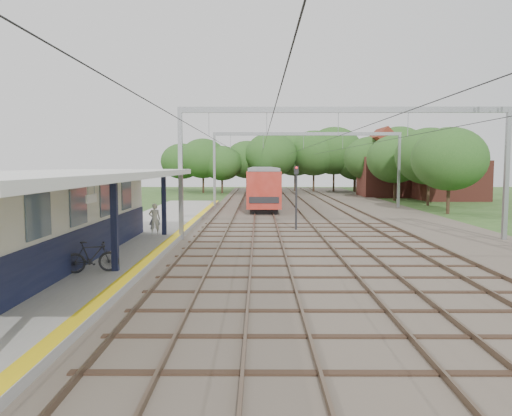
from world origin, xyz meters
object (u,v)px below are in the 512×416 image
object	(u,v)px
bicycle	(92,257)
signal_post	(296,192)
train	(262,182)
person	(155,219)

from	to	relation	value
bicycle	signal_post	size ratio (longest dim) A/B	0.46
bicycle	signal_post	xyz separation A→B (m)	(7.96, 13.26, 1.51)
bicycle	signal_post	world-z (taller)	signal_post
train	signal_post	size ratio (longest dim) A/B	8.78
person	bicycle	size ratio (longest dim) A/B	0.92
bicycle	person	bearing A→B (deg)	-19.51
person	signal_post	xyz separation A→B (m)	(7.75, 3.96, 1.22)
train	signal_post	world-z (taller)	signal_post
bicycle	signal_post	bearing A→B (deg)	-49.22
signal_post	person	bearing A→B (deg)	-144.87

